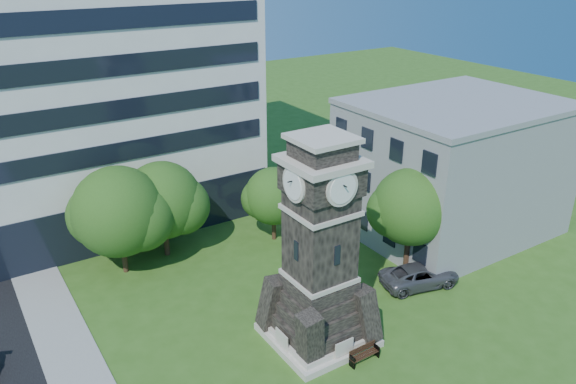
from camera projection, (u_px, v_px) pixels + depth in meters
ground at (293, 377)px, 29.52m from camera, size 160.00×160.00×0.00m
clock_tower at (320, 258)px, 30.46m from camera, size 5.40×5.40×12.22m
office_tall at (71, 43)px, 42.26m from camera, size 26.20×15.11×28.60m
office_low at (452, 167)px, 43.55m from camera, size 15.20×12.20×10.40m
car_east_lot at (420, 275)px, 37.37m from camera, size 5.80×3.69×1.49m
park_bench at (364, 353)px, 30.49m from camera, size 1.83×0.49×0.94m
tree_nw at (120, 214)px, 37.55m from camera, size 6.80×6.19×7.72m
tree_nc at (164, 202)px, 39.84m from camera, size 6.15×5.59×7.17m
tree_ne at (274, 198)px, 42.33m from camera, size 4.84×4.40×5.84m
tree_east at (412, 209)px, 37.42m from camera, size 5.76×5.24×7.59m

